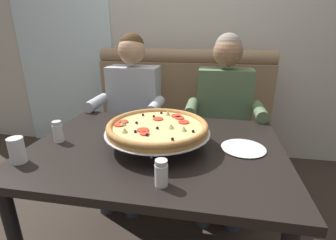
{
  "coord_description": "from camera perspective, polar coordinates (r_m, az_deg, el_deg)",
  "views": [
    {
      "loc": [
        0.27,
        -1.14,
        1.3
      ],
      "look_at": [
        0.05,
        0.09,
        0.84
      ],
      "focal_mm": 26.83,
      "sensor_mm": 36.0,
      "label": 1
    }
  ],
  "objects": [
    {
      "name": "back_wall_with_window",
      "position": [
        2.66,
        4.89,
        22.1
      ],
      "size": [
        6.0,
        0.12,
        2.8
      ],
      "primitive_type": "cube",
      "color": "beige",
      "rests_on": "ground_plane"
    },
    {
      "name": "window_panel",
      "position": [
        3.04,
        -23.33,
        20.39
      ],
      "size": [
        1.1,
        0.02,
        2.8
      ],
      "primitive_type": "cube",
      "color": "white",
      "rests_on": "ground_plane"
    },
    {
      "name": "booth_bench",
      "position": [
        2.28,
        2.71,
        -3.28
      ],
      "size": [
        1.6,
        0.78,
        1.13
      ],
      "color": "#937556",
      "rests_on": "ground_plane"
    },
    {
      "name": "dining_table",
      "position": [
        1.34,
        -2.66,
        -8.91
      ],
      "size": [
        1.28,
        0.94,
        0.73
      ],
      "color": "black",
      "rests_on": "ground_plane"
    },
    {
      "name": "diner_left",
      "position": [
        2.01,
        -8.44,
        2.72
      ],
      "size": [
        0.54,
        0.64,
        1.27
      ],
      "color": "#2D3342",
      "rests_on": "ground_plane"
    },
    {
      "name": "diner_right",
      "position": [
        1.91,
        12.53,
        1.54
      ],
      "size": [
        0.54,
        0.64,
        1.27
      ],
      "color": "#2D3342",
      "rests_on": "ground_plane"
    },
    {
      "name": "pizza",
      "position": [
        1.26,
        -2.41,
        -1.67
      ],
      "size": [
        0.53,
        0.53,
        0.13
      ],
      "color": "silver",
      "rests_on": "dining_table"
    },
    {
      "name": "shaker_pepper_flakes",
      "position": [
        1.44,
        -23.69,
        -2.7
      ],
      "size": [
        0.05,
        0.05,
        0.11
      ],
      "color": "white",
      "rests_on": "dining_table"
    },
    {
      "name": "shaker_oregano",
      "position": [
        0.97,
        -1.53,
        -12.31
      ],
      "size": [
        0.05,
        0.05,
        0.11
      ],
      "color": "white",
      "rests_on": "dining_table"
    },
    {
      "name": "plate_near_left",
      "position": [
        1.31,
        16.75,
        -5.89
      ],
      "size": [
        0.22,
        0.22,
        0.02
      ],
      "color": "white",
      "rests_on": "dining_table"
    },
    {
      "name": "drinking_glass",
      "position": [
        1.3,
        -31.02,
        -6.23
      ],
      "size": [
        0.07,
        0.07,
        0.12
      ],
      "color": "silver",
      "rests_on": "dining_table"
    },
    {
      "name": "patio_chair",
      "position": [
        3.61,
        -13.17,
        7.04
      ],
      "size": [
        0.43,
        0.43,
        0.86
      ],
      "color": "black",
      "rests_on": "ground_plane"
    }
  ]
}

